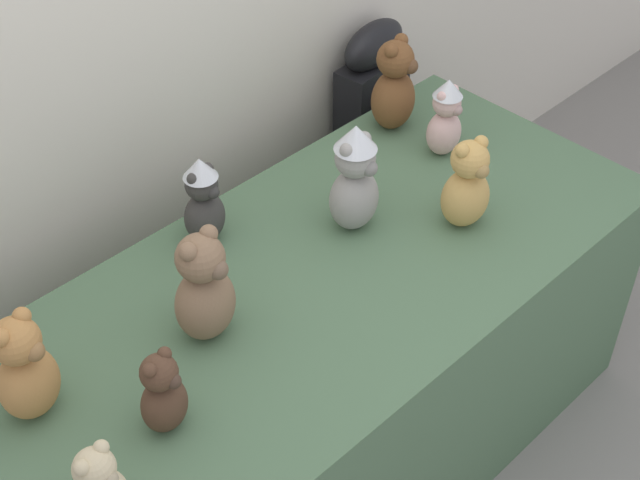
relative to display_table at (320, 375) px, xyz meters
The scene contains 11 objects.
wall_back 1.13m from the display_table, 90.00° to the left, with size 7.00×0.08×2.60m, color silver.
display_table is the anchor object (origin of this frame).
instrument_case 0.99m from the display_table, 35.04° to the left, with size 0.29×0.15×1.00m.
teddy_bear_honey 0.69m from the display_table, 16.37° to the right, with size 0.16×0.14×0.28m.
teddy_bear_blush 0.84m from the display_table, 11.11° to the left, with size 0.12×0.10×0.26m.
teddy_bear_mocha 0.64m from the display_table, behind, with size 0.18×0.16×0.31m.
teddy_bear_caramel 0.94m from the display_table, behind, with size 0.18×0.17×0.29m.
teddy_bear_cocoa 0.77m from the display_table, 169.48° to the right, with size 0.14×0.12×0.22m.
teddy_bear_charcoal 0.63m from the display_table, 109.84° to the left, with size 0.13×0.12×0.26m.
teddy_bear_chestnut 0.90m from the display_table, 27.16° to the left, with size 0.19×0.17×0.31m.
teddy_bear_ash 0.60m from the display_table, 20.86° to the left, with size 0.16×0.14×0.33m.
Camera 1 is at (-1.22, -0.99, 2.44)m, focal length 51.69 mm.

